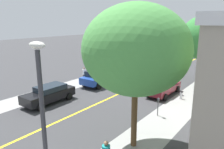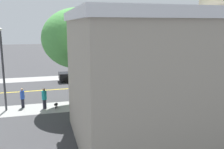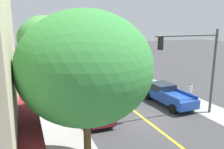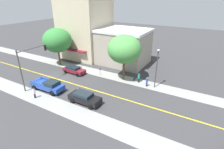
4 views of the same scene
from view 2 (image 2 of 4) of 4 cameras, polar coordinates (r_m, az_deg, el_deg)
name	(u,v)px [view 2 (image 2 of 4)]	position (r m, az deg, el deg)	size (l,w,h in m)	color
ground_plane	(164,83)	(30.74, 11.41, -1.77)	(140.00, 140.00, 0.00)	#38383A
sidewalk_left	(193,96)	(25.63, 17.52, -4.59)	(2.82, 126.00, 0.01)	gray
sidewalk_right	(144,73)	(36.14, 7.10, 0.25)	(2.82, 126.00, 0.01)	gray
road_centerline_stripe	(164,83)	(30.74, 11.41, -1.77)	(0.20, 126.00, 0.00)	yellow
corner_shop_building	(166,76)	(15.16, 11.86, -0.40)	(8.59, 10.69, 7.40)	#A39989
street_tree_left_near	(78,38)	(20.99, -7.68, 7.96)	(5.71, 5.71, 8.02)	brown
fire_hydrant	(175,92)	(25.28, 13.84, -3.70)	(0.44, 0.24, 0.80)	silver
parking_meter	(128,89)	(23.41, 3.65, -3.24)	(0.12, 0.18, 1.39)	#4C4C51
traffic_light_mast	(156,42)	(34.02, 9.78, 7.25)	(5.57, 0.32, 6.78)	#474C47
street_lamp	(2,60)	(21.32, -23.21, 2.90)	(0.70, 0.36, 6.45)	#38383D
black_sedan_right_curb	(79,74)	(31.15, -7.39, 0.05)	(2.09, 4.69, 1.54)	black
maroon_sedan_left_curb	(168,84)	(26.91, 12.41, -2.01)	(2.01, 4.57, 1.37)	maroon
blue_pickup_truck	(135,71)	(32.90, 5.15, 0.79)	(2.41, 5.71, 1.72)	#1E429E
pedestrian_teal_shirt	(44,98)	(21.36, -14.83, -5.09)	(0.39, 0.39, 1.68)	black
pedestrian_blue_shirt	(22,97)	(22.12, -19.30, -4.84)	(0.33, 0.33, 1.63)	black
pedestrian_white_shirt	(128,68)	(35.35, 3.53, 1.47)	(0.34, 0.34, 1.62)	black
small_dog	(56,105)	(21.31, -12.35, -6.57)	(0.65, 0.38, 0.49)	black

